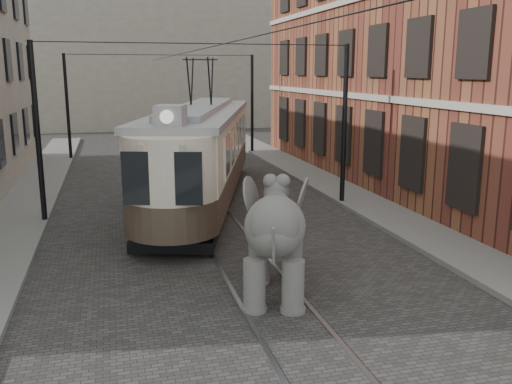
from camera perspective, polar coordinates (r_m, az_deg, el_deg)
name	(u,v)px	position (r m, az deg, el deg)	size (l,w,h in m)	color
ground	(249,269)	(14.51, -0.77, -7.93)	(120.00, 120.00, 0.00)	#3F3D3A
tram_rails	(249,268)	(14.50, -0.77, -7.89)	(1.54, 80.00, 0.02)	slate
sidewalk_right	(451,248)	(16.88, 19.50, -5.44)	(2.00, 60.00, 0.15)	slate
brick_building	(441,49)	(26.41, 18.56, 13.86)	(8.00, 26.00, 12.00)	maroon
distant_block	(143,49)	(53.34, -11.55, 14.26)	(28.00, 10.00, 14.00)	gray
catenary	(206,133)	(18.58, -5.15, 6.04)	(11.00, 30.20, 6.00)	black
tram	(202,131)	(21.54, -5.63, 6.24)	(2.86, 13.88, 5.51)	beige
elephant	(275,242)	(12.42, 1.96, -5.21)	(2.31, 4.20, 2.57)	#5C5955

